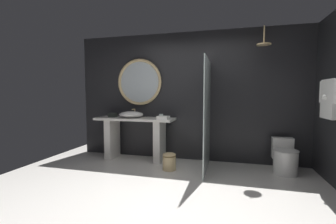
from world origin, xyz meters
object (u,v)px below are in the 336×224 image
Objects in this scene: vessel_sink at (131,114)px; tissue_box at (113,115)px; hanging_bathrobe at (331,97)px; folded_hand_towel at (163,118)px; tumbler_cup at (161,116)px; rain_shower_head at (264,43)px; round_wall_mirror at (139,82)px; waste_bin at (169,161)px; toilet at (285,158)px.

tissue_box is (-0.42, 0.01, -0.02)m from vessel_sink.
hanging_bathrobe reaches higher than folded_hand_towel.
tumbler_cup is 2.25m from rain_shower_head.
folded_hand_towel is (0.65, -0.42, -0.71)m from round_wall_mirror.
tumbler_cup is 2.78m from hanging_bathrobe.
folded_hand_towel is at bearing -12.66° from vessel_sink.
round_wall_mirror is at bearing 165.32° from hanging_bathrobe.
folded_hand_towel is (1.16, -0.17, -0.01)m from tissue_box.
folded_hand_towel is (-2.61, 0.44, -0.41)m from hanging_bathrobe.
waste_bin is at bearing -56.75° from tumbler_cup.
toilet is at bearing -2.08° from vessel_sink.
hanging_bathrobe is at bearing -29.19° from rain_shower_head.
round_wall_mirror reaches higher than tumbler_cup.
rain_shower_head is at bearing -176.86° from toilet.
tumbler_cup is 0.94m from round_wall_mirror.
tissue_box is at bearing 177.80° from tumbler_cup.
tumbler_cup is 0.10× the size of round_wall_mirror.
round_wall_mirror reaches higher than folded_hand_towel.
round_wall_mirror is 1.05m from folded_hand_towel.
tumbler_cup is 0.45× the size of folded_hand_towel.
tumbler_cup reaches higher than waste_bin.
tissue_box is at bearing 161.04° from waste_bin.
rain_shower_head is 1.49× the size of folded_hand_towel.
tumbler_cup is 1.08m from tissue_box.
toilet is 2.25m from folded_hand_towel.
hanging_bathrobe is at bearing -11.90° from tumbler_cup.
toilet is (3.31, -0.11, -0.66)m from tissue_box.
round_wall_mirror is 1.82m from waste_bin.
folded_hand_towel reaches higher than waste_bin.
tumbler_cup is at bearing 123.25° from waste_bin.
hanging_bathrobe reaches higher than waste_bin.
rain_shower_head is at bearing 150.81° from hanging_bathrobe.
round_wall_mirror is 1.56× the size of hanging_bathrobe.
vessel_sink is 0.80× the size of hanging_bathrobe.
vessel_sink is 2.81m from rain_shower_head.
hanging_bathrobe is at bearing -3.38° from waste_bin.
folded_hand_towel is (-1.76, -0.04, -1.31)m from rain_shower_head.
tumbler_cup is 0.15× the size of hanging_bathrobe.
tissue_box is 0.90m from round_wall_mirror.
tissue_box is 0.71× the size of folded_hand_towel.
rain_shower_head is 0.55× the size of toilet.
vessel_sink is 0.72m from round_wall_mirror.
vessel_sink is 2.36× the size of folded_hand_towel.
rain_shower_head is 2.60m from waste_bin.
waste_bin is at bearing -26.24° from vessel_sink.
vessel_sink is at bearing 169.79° from hanging_bathrobe.
vessel_sink is 5.26× the size of tumbler_cup.
tumbler_cup is (0.65, -0.04, -0.02)m from vessel_sink.
vessel_sink is 0.42m from tissue_box.
folded_hand_towel is (0.74, -0.17, -0.03)m from vessel_sink.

